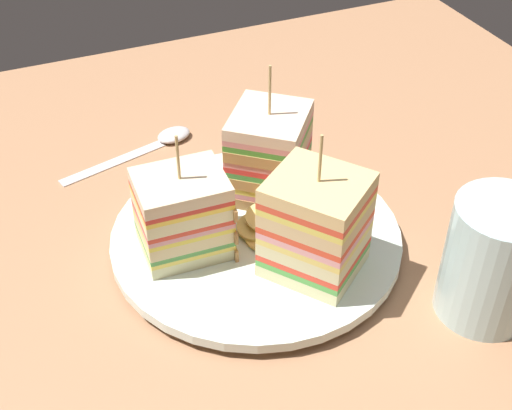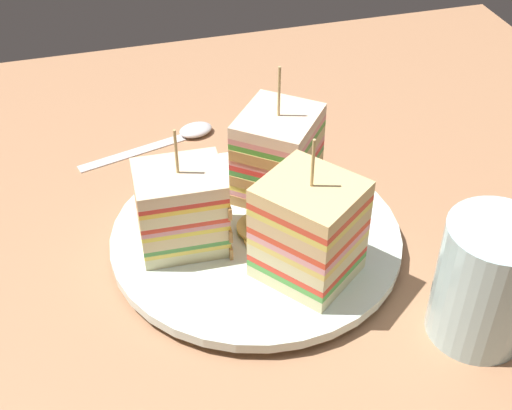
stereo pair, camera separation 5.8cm
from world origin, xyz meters
The scene contains 9 objects.
ground_plane centered at (0.00, 0.00, -0.90)cm, with size 90.70×82.29×1.80cm, color #A57551.
plate centered at (0.00, 0.00, 0.99)cm, with size 24.67×24.67×1.63cm.
sandwich_wedge_0 centered at (2.58, -5.53, 5.89)cm, with size 9.37×9.48×12.54cm.
sandwich_wedge_1 centered at (3.38, 5.08, 5.62)cm, with size 9.26×9.38×12.56cm.
sandwich_wedge_2 centered at (-6.07, 0.53, 5.20)cm, with size 7.26×5.95×11.04cm.
chip_pile centered at (1.07, -0.75, 2.42)cm, with size 6.91×6.64×1.78cm.
salad_garnish centered at (7.97, 2.83, 2.15)cm, with size 7.63×6.84×1.35cm.
spoon centered at (-3.20, 18.39, 0.40)cm, with size 14.73×5.66×1.00cm.
drinking_glass centered at (13.46, -13.37, 4.30)cm, with size 7.34×7.34×9.99cm.
Camera 1 is at (-17.68, -41.64, 41.03)cm, focal length 49.53 mm.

